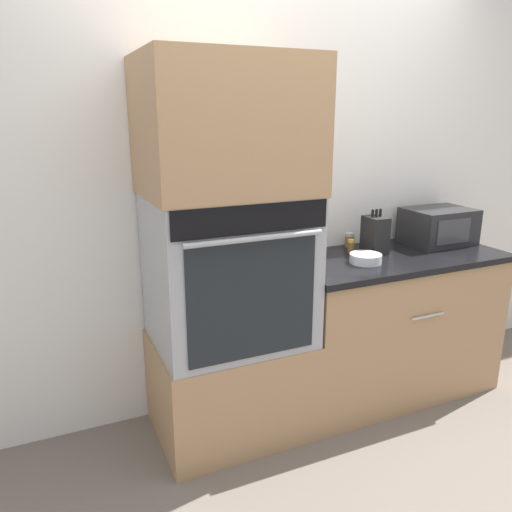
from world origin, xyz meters
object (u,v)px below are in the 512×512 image
Objects in this scene: microwave at (438,226)px; condiment_jar_mid at (350,240)px; condiment_jar_near at (351,246)px; bowl at (366,258)px; knife_block at (375,235)px; wall_oven at (229,270)px.

microwave reaches higher than condiment_jar_mid.
condiment_jar_mid is (0.06, 0.11, 0.01)m from condiment_jar_near.
bowl is 0.22m from condiment_jar_near.
microwave is 0.50m from knife_block.
bowl is at bearing -103.81° from condiment_jar_near.
condiment_jar_mid is (0.12, 0.32, 0.02)m from bowl.
wall_oven is at bearing 174.84° from bowl.
bowl is 2.26× the size of condiment_jar_near.
condiment_jar_mid is at bearing 107.65° from knife_block.
microwave is 0.70m from bowl.
bowl is at bearing -5.16° from wall_oven.
microwave is 0.62m from condiment_jar_near.
knife_block is (0.94, 0.08, 0.07)m from wall_oven.
condiment_jar_mid is (-0.05, 0.17, -0.07)m from knife_block.
wall_oven reaches higher than condiment_jar_near.
condiment_jar_near is 0.88× the size of condiment_jar_mid.
microwave is 0.58m from condiment_jar_mid.
microwave is at bearing -14.93° from condiment_jar_mid.
knife_block is 0.15m from condiment_jar_near.
microwave is at bearing -3.85° from condiment_jar_near.
knife_block is at bearing -72.35° from condiment_jar_mid.
knife_block is at bearing 4.91° from wall_oven.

